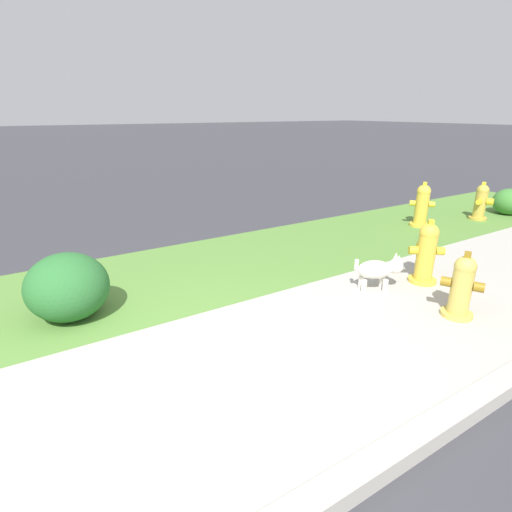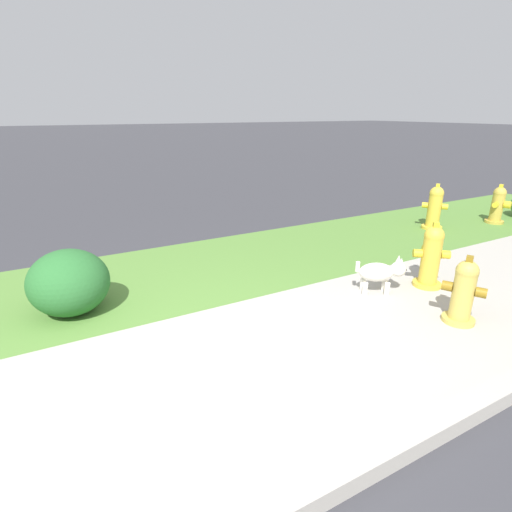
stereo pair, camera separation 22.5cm
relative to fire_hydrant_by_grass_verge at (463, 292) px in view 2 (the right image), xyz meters
name	(u,v)px [view 2 (the right image)]	position (x,y,z in m)	size (l,w,h in m)	color
ground_plane	(184,390)	(-2.54, 0.30, -0.31)	(120.00, 120.00, 0.00)	#38383D
sidewalk_pavement	(184,390)	(-2.54, 0.30, -0.30)	(18.00, 2.06, 0.01)	#ADA89E
grass_verge	(123,283)	(-2.54, 2.38, -0.30)	(18.00, 2.11, 0.01)	#568438
fire_hydrant_by_grass_verge	(463,292)	(0.00, 0.00, 0.00)	(0.34, 0.36, 0.65)	gold
fire_hydrant_mid_block	(431,256)	(0.41, 0.69, 0.04)	(0.35, 0.35, 0.74)	gold
fire_hydrant_far_end	(435,208)	(2.41, 2.22, 0.05)	(0.36, 0.36, 0.74)	gold
fire_hydrant_at_driveway	(498,205)	(3.66, 1.93, 0.01)	(0.38, 0.36, 0.67)	gold
small_white_dog	(381,273)	(-0.20, 0.80, -0.07)	(0.48, 0.37, 0.42)	silver
shrub_bush_far_verge	(69,282)	(-3.09, 1.92, 0.01)	(0.74, 0.74, 0.63)	#28662D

